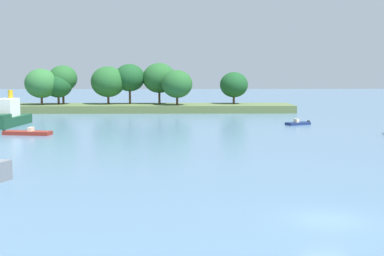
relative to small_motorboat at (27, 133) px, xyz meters
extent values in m
plane|color=slate|center=(27.13, -38.15, -0.25)|extent=(400.00, 400.00, 0.00)
cube|color=#566B3D|center=(12.33, 36.66, 0.46)|extent=(57.36, 10.01, 1.42)
cylinder|color=#513823|center=(-7.68, 36.14, 1.98)|extent=(0.44, 0.44, 1.62)
ellipsoid|color=#2D6B33|center=(-7.68, 36.14, 5.30)|extent=(6.27, 6.27, 5.64)
cylinder|color=#513823|center=(-4.71, 37.32, 1.96)|extent=(0.44, 0.44, 1.60)
ellipsoid|color=#194C23|center=(-4.71, 37.32, 4.93)|extent=(5.43, 5.43, 4.88)
cylinder|color=#513823|center=(-3.95, 38.12, 2.58)|extent=(0.44, 0.44, 2.82)
ellipsoid|color=#235B28|center=(-3.95, 38.12, 6.24)|extent=(5.64, 5.64, 5.07)
cylinder|color=#513823|center=(4.92, 37.97, 2.02)|extent=(0.44, 0.44, 1.71)
ellipsoid|color=#235B28|center=(4.92, 37.97, 5.56)|extent=(6.72, 6.72, 6.04)
cylinder|color=#513823|center=(9.09, 38.88, 2.55)|extent=(0.44, 0.44, 2.77)
ellipsoid|color=#194C23|center=(9.09, 38.88, 6.35)|extent=(6.03, 6.03, 5.43)
cylinder|color=#513823|center=(14.96, 38.93, 2.40)|extent=(0.44, 0.44, 2.47)
ellipsoid|color=#235B28|center=(14.96, 38.93, 6.28)|extent=(6.61, 6.61, 5.95)
cylinder|color=#513823|center=(18.54, 34.44, 2.01)|extent=(0.44, 0.44, 1.69)
ellipsoid|color=#235B28|center=(18.54, 34.44, 5.20)|extent=(5.86, 5.86, 5.28)
cylinder|color=#513823|center=(29.79, 38.28, 1.95)|extent=(0.44, 0.44, 1.56)
ellipsoid|color=#194C23|center=(29.79, 38.28, 4.95)|extent=(5.57, 5.57, 5.01)
cube|color=maroon|center=(0.01, 0.00, -0.02)|extent=(6.20, 2.82, 0.47)
cube|color=beige|center=(0.45, -0.08, 0.46)|extent=(0.65, 0.96, 0.50)
cube|color=black|center=(-3.08, 0.56, 0.03)|extent=(0.33, 0.36, 0.56)
cube|color=#19472D|center=(-6.06, 10.79, 0.43)|extent=(4.42, 10.64, 1.36)
cube|color=white|center=(-6.04, 11.09, 2.41)|extent=(2.63, 3.81, 2.60)
cylinder|color=gold|center=(-5.94, 12.34, 4.31)|extent=(0.70, 0.70, 1.20)
cube|color=navy|center=(36.61, 11.30, -0.06)|extent=(3.97, 2.96, 0.39)
cube|color=beige|center=(36.36, 11.18, 0.39)|extent=(0.78, 0.89, 0.50)
cube|color=black|center=(38.40, 12.18, 0.03)|extent=(0.39, 0.41, 0.56)
camera|label=1|loc=(19.26, -65.32, 7.77)|focal=48.84mm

